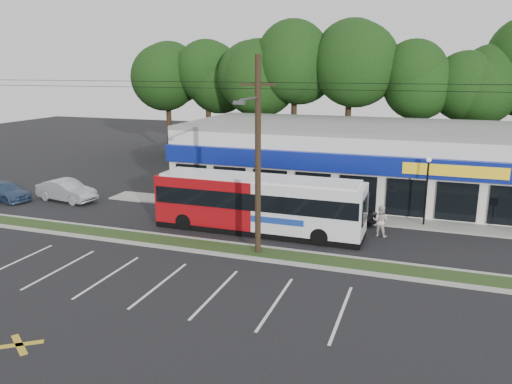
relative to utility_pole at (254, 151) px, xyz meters
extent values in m
plane|color=black|center=(-2.83, -0.93, -5.41)|extent=(120.00, 120.00, 0.00)
cube|color=#203616|center=(-2.83, 0.07, -5.35)|extent=(40.00, 1.60, 0.12)
cube|color=#9E9E93|center=(-2.83, -0.78, -5.34)|extent=(40.00, 0.25, 0.14)
cube|color=#9E9E93|center=(-2.83, 0.92, -5.34)|extent=(40.00, 0.25, 0.14)
cube|color=#9E9E93|center=(2.17, 8.07, -5.36)|extent=(32.00, 2.20, 0.10)
cube|color=silver|center=(2.67, 15.07, -2.91)|extent=(25.00, 12.00, 5.00)
cube|color=#102197|center=(2.67, 8.82, -2.01)|extent=(25.00, 0.50, 1.20)
cube|color=black|center=(2.67, 9.01, -4.01)|extent=(24.00, 0.12, 2.40)
cube|color=gold|center=(9.67, 8.55, -2.01)|extent=(6.00, 0.06, 0.70)
cube|color=gray|center=(2.67, 15.07, -0.26)|extent=(25.00, 12.00, 0.30)
cylinder|color=black|center=(0.17, 0.07, -0.41)|extent=(0.30, 0.30, 10.00)
cube|color=black|center=(0.17, 0.07, 3.19)|extent=(1.80, 0.12, 0.12)
cylinder|color=#59595E|center=(0.17, -1.13, 2.59)|extent=(0.10, 2.40, 0.10)
cube|color=#59595E|center=(0.17, -2.43, 2.49)|extent=(0.50, 0.25, 0.15)
cylinder|color=black|center=(-2.83, 0.07, 3.29)|extent=(50.00, 0.02, 0.02)
cylinder|color=black|center=(-2.83, 0.07, 2.99)|extent=(50.00, 0.02, 0.02)
cylinder|color=black|center=(8.17, 7.87, -3.41)|extent=(0.12, 0.12, 4.00)
sphere|color=silver|center=(8.17, 7.87, -1.31)|extent=(0.30, 0.30, 0.30)
cylinder|color=black|center=(-18.83, 25.07, -2.55)|extent=(0.56, 0.56, 5.72)
sphere|color=black|center=(-18.83, 25.07, 3.04)|extent=(6.76, 6.76, 6.76)
cylinder|color=black|center=(-13.83, 25.07, -2.55)|extent=(0.56, 0.56, 5.72)
sphere|color=black|center=(-13.83, 25.07, 3.04)|extent=(6.76, 6.76, 6.76)
cylinder|color=black|center=(-8.83, 25.07, -2.55)|extent=(0.56, 0.56, 5.72)
sphere|color=black|center=(-8.83, 25.07, 3.04)|extent=(6.76, 6.76, 6.76)
cylinder|color=black|center=(-3.83, 25.07, -2.55)|extent=(0.56, 0.56, 5.72)
sphere|color=black|center=(-3.83, 25.07, 3.04)|extent=(6.76, 6.76, 6.76)
cylinder|color=black|center=(1.17, 25.07, -2.55)|extent=(0.56, 0.56, 5.72)
sphere|color=black|center=(1.17, 25.07, 3.04)|extent=(6.76, 6.76, 6.76)
cylinder|color=black|center=(6.17, 25.07, -2.55)|extent=(0.56, 0.56, 5.72)
sphere|color=black|center=(6.17, 25.07, 3.04)|extent=(6.76, 6.76, 6.76)
cylinder|color=black|center=(11.17, 25.07, -2.55)|extent=(0.56, 0.56, 5.72)
sphere|color=black|center=(11.17, 25.07, 3.04)|extent=(6.76, 6.76, 6.76)
cube|color=maroon|center=(-4.08, 3.59, -3.65)|extent=(6.13, 2.58, 2.80)
cube|color=white|center=(2.04, 3.56, -3.65)|extent=(6.13, 2.58, 2.80)
cube|color=black|center=(-1.02, 3.57, -5.21)|extent=(12.24, 2.56, 0.36)
cube|color=black|center=(-1.02, 3.57, -3.32)|extent=(12.00, 2.67, 0.97)
cube|color=black|center=(5.13, 3.54, -3.48)|extent=(0.07, 2.17, 1.43)
cube|color=#193899|center=(0.50, 2.28, -4.24)|extent=(3.06, 0.05, 0.36)
cube|color=white|center=(-1.02, 3.57, -2.20)|extent=(11.63, 2.35, 0.18)
cylinder|color=black|center=(-5.30, 2.44, -4.92)|extent=(0.98, 0.29, 0.98)
cylinder|color=black|center=(-5.29, 4.75, -4.92)|extent=(0.98, 0.29, 0.98)
cylinder|color=black|center=(2.89, 2.40, -4.92)|extent=(0.98, 0.29, 0.98)
cylinder|color=black|center=(2.90, 4.71, -4.92)|extent=(0.98, 0.29, 0.98)
imported|color=black|center=(3.53, 7.21, -4.73)|extent=(4.17, 2.16, 1.36)
imported|color=#9FA2A6|center=(-16.37, 5.59, -4.64)|extent=(4.87, 2.30, 1.54)
imported|color=navy|center=(-20.79, 4.34, -4.77)|extent=(4.73, 2.75, 1.29)
imported|color=beige|center=(-0.83, 7.57, -4.47)|extent=(0.79, 0.63, 1.90)
imported|color=silver|center=(5.83, 5.07, -4.51)|extent=(0.99, 0.83, 1.81)
camera|label=1|loc=(8.09, -22.88, 3.94)|focal=35.00mm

